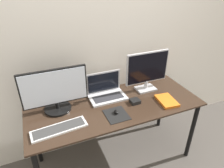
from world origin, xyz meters
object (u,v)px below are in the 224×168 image
object	(u,v)px
keyboard	(59,129)
book	(167,101)
monitor_left	(55,91)
mouse	(116,112)
laptop	(106,91)
monitor_right	(147,70)
power_brick	(135,101)

from	to	relation	value
keyboard	book	bearing A→B (deg)	-0.15
monitor_left	mouse	world-z (taller)	monitor_left
monitor_left	laptop	xyz separation A→B (m)	(0.50, 0.05, -0.14)
monitor_left	laptop	bearing A→B (deg)	5.20
monitor_left	keyboard	bearing A→B (deg)	-97.00
monitor_right	book	size ratio (longest dim) A/B	1.91
keyboard	book	distance (m)	1.04
power_brick	book	bearing A→B (deg)	-19.30
laptop	monitor_right	bearing A→B (deg)	-5.81
keyboard	monitor_left	bearing A→B (deg)	83.00
monitor_left	monitor_right	world-z (taller)	monitor_right
monitor_right	book	xyz separation A→B (m)	(0.07, -0.29, -0.22)
keyboard	power_brick	xyz separation A→B (m)	(0.75, 0.10, 0.01)
mouse	book	distance (m)	0.54
mouse	book	size ratio (longest dim) A/B	0.23
monitor_right	mouse	xyz separation A→B (m)	(-0.47, -0.27, -0.21)
monitor_left	monitor_right	xyz separation A→B (m)	(0.94, 0.00, 0.03)
monitor_left	mouse	size ratio (longest dim) A/B	10.11
book	mouse	bearing A→B (deg)	178.21
monitor_right	power_brick	distance (m)	0.36
monitor_right	book	bearing A→B (deg)	-76.51
mouse	power_brick	world-z (taller)	power_brick
monitor_right	laptop	distance (m)	0.48
laptop	keyboard	size ratio (longest dim) A/B	0.80
monitor_left	laptop	world-z (taller)	monitor_left
monitor_left	book	distance (m)	1.07
laptop	book	distance (m)	0.61
book	power_brick	size ratio (longest dim) A/B	2.75
mouse	power_brick	bearing A→B (deg)	20.15
keyboard	laptop	bearing A→B (deg)	31.80
monitor_right	keyboard	world-z (taller)	monitor_right
mouse	keyboard	bearing A→B (deg)	-178.44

